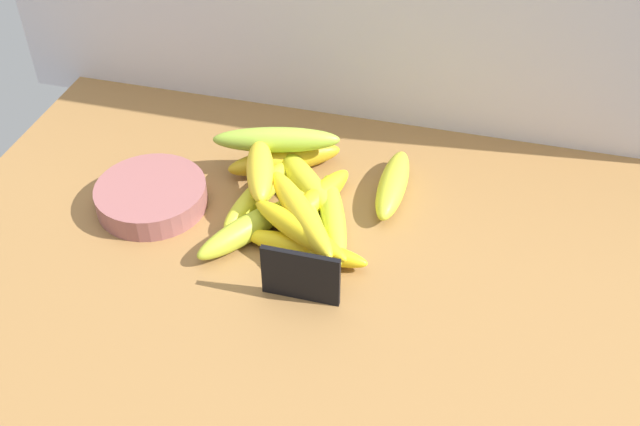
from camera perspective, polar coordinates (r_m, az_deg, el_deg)
name	(u,v)px	position (r cm, az deg, el deg)	size (l,w,h in cm)	color
counter_top	(291,262)	(112.59, -2.24, -3.69)	(110.00, 76.00, 3.00)	olive
chalkboard_sign	(301,277)	(102.75, -1.47, -4.88)	(11.00, 1.80, 8.40)	black
fruit_bowl	(151,196)	(121.56, -12.62, 1.27)	(17.42, 17.42, 3.79)	#945656
banana_0	(393,185)	(120.91, 5.52, 2.16)	(17.37, 4.40, 4.40)	gold
banana_1	(316,199)	(117.88, -0.27, 1.04)	(17.24, 3.89, 3.89)	yellow
banana_2	(311,230)	(112.44, -0.67, -1.30)	(19.15, 3.94, 3.94)	gold
banana_3	(333,218)	(114.75, 0.98, -0.35)	(20.66, 3.70, 3.70)	#AAC22B
banana_4	(245,230)	(112.97, -5.66, -1.27)	(17.59, 4.04, 4.04)	#B3C22F
banana_5	(304,250)	(109.61, -1.24, -2.84)	(19.28, 3.44, 3.44)	yellow
banana_6	(303,178)	(121.73, -1.32, 2.63)	(20.36, 4.26, 4.26)	gold
banana_7	(285,160)	(125.77, -2.68, 4.06)	(19.28, 4.38, 4.38)	gold
banana_8	(260,193)	(119.55, -4.59, 1.52)	(19.33, 3.82, 3.82)	gold
banana_9	(299,231)	(107.59, -1.59, -1.36)	(18.08, 3.45, 3.45)	yellow
banana_10	(260,170)	(117.56, -4.55, 3.26)	(15.12, 4.26, 4.26)	yellow
banana_11	(301,213)	(109.54, -1.46, 0.02)	(20.79, 3.77, 3.77)	yellow
banana_12	(276,140)	(123.05, -3.32, 5.55)	(20.68, 4.15, 4.15)	#95B937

